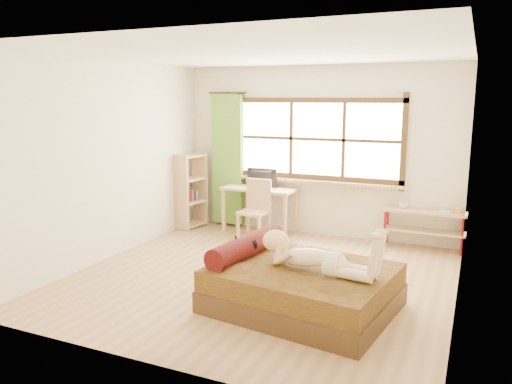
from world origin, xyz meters
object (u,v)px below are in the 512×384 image
at_px(desk, 259,194).
at_px(chair, 256,206).
at_px(bookshelf, 191,190).
at_px(pipe_shelf, 425,221).
at_px(kitten, 245,246).
at_px(woman, 316,245).
at_px(bed, 299,285).

relative_size(desk, chair, 1.30).
xyz_separation_m(chair, bookshelf, (-1.31, 0.19, 0.12)).
bearing_deg(chair, pipe_shelf, 12.96).
distance_m(desk, pipe_shelf, 2.60).
relative_size(pipe_shelf, bookshelf, 0.93).
xyz_separation_m(desk, chair, (0.10, -0.36, -0.13)).
height_order(desk, bookshelf, bookshelf).
xyz_separation_m(desk, bookshelf, (-1.20, -0.18, -0.01)).
distance_m(kitten, chair, 2.29).
bearing_deg(pipe_shelf, desk, -177.15).
xyz_separation_m(kitten, pipe_shelf, (1.67, 2.62, -0.13)).
relative_size(kitten, chair, 0.29).
distance_m(desk, chair, 0.40).
relative_size(kitten, desk, 0.22).
distance_m(woman, bookshelf, 3.88).
bearing_deg(woman, pipe_shelf, 82.06).
distance_m(bed, kitten, 0.75).
bearing_deg(kitten, woman, -1.61).
height_order(kitten, bookshelf, bookshelf).
height_order(desk, pipe_shelf, desk).
relative_size(chair, pipe_shelf, 0.80).
bearing_deg(bookshelf, desk, 15.65).
xyz_separation_m(woman, bookshelf, (-2.99, 2.47, -0.08)).
xyz_separation_m(woman, kitten, (-0.87, 0.15, -0.16)).
bearing_deg(desk, bookshelf, -169.59).
xyz_separation_m(kitten, bookshelf, (-2.12, 2.32, 0.08)).
bearing_deg(bookshelf, kitten, -40.35).
height_order(bed, woman, woman).
xyz_separation_m(bed, woman, (0.19, -0.06, 0.48)).
bearing_deg(woman, bed, 172.00).
relative_size(woman, bookshelf, 1.00).
xyz_separation_m(woman, desk, (-1.79, 2.65, -0.07)).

